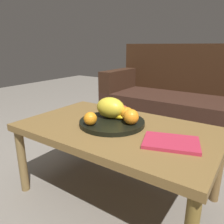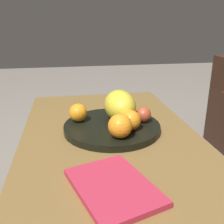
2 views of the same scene
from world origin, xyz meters
name	(u,v)px [view 2 (image 2 of 2)]	position (x,y,z in m)	size (l,w,h in m)	color
coffee_table	(111,146)	(0.00, 0.00, 0.40)	(1.09, 0.66, 0.45)	brown
fruit_bowl	(112,127)	(-0.04, 0.01, 0.46)	(0.37, 0.37, 0.03)	black
melon_large_front	(120,106)	(-0.08, 0.05, 0.53)	(0.17, 0.12, 0.12)	yellow
orange_front	(120,126)	(0.08, 0.02, 0.52)	(0.08, 0.08, 0.08)	orange
orange_left	(131,120)	(0.02, 0.07, 0.51)	(0.07, 0.07, 0.07)	orange
orange_right	(78,113)	(-0.10, -0.11, 0.51)	(0.07, 0.07, 0.07)	orange
apple_front	(143,115)	(-0.05, 0.14, 0.50)	(0.06, 0.06, 0.06)	#B0462A
banana_bunch	(120,115)	(-0.07, 0.05, 0.50)	(0.18, 0.08, 0.06)	yellow
magazine	(113,187)	(0.33, -0.05, 0.46)	(0.25, 0.18, 0.02)	#BA2A43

